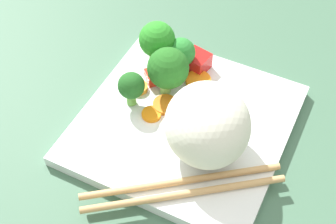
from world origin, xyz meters
TOP-DOWN VIEW (x-y plane):
  - ground_plane at (0.00, 0.00)cm, footprint 110.00×110.00cm
  - square_plate at (0.00, 0.00)cm, footprint 24.30×24.30cm
  - rice_mound at (-2.45, -3.85)cm, footprint 13.18×12.97cm
  - broccoli_floret_0 at (-0.63, 6.70)cm, footprint 3.17×3.17cm
  - broccoli_floret_1 at (6.01, 7.04)cm, footprint 4.43×4.43cm
  - broccoli_floret_2 at (2.94, 3.83)cm, footprint 4.93×4.93cm
  - broccoli_floret_3 at (6.75, 4.17)cm, footprint 3.58×3.58cm
  - carrot_slice_0 at (6.06, 1.29)cm, footprint 4.38×4.38cm
  - carrot_slice_1 at (0.79, 2.98)cm, footprint 3.78×3.78cm
  - carrot_slice_2 at (5.03, -0.45)cm, footprint 3.88×3.88cm
  - carrot_slice_3 at (-1.23, 3.72)cm, footprint 3.30×3.30cm
  - carrot_slice_4 at (1.60, 7.22)cm, footprint 2.86×2.86cm
  - carrot_slice_5 at (0.41, 0.61)cm, footprint 3.54×3.54cm
  - pepper_chunk_0 at (3.67, 6.39)cm, footprint 2.55×2.61cm
  - pepper_chunk_1 at (8.32, 2.65)cm, footprint 3.23×3.27cm
  - chicken_piece_0 at (2.38, -0.50)cm, footprint 2.51×2.03cm
  - chopstick_pair at (-8.28, -4.14)cm, footprint 15.23×18.00cm

SIDE VIEW (x-z plane):
  - ground_plane at x=0.00cm, z-range -2.00..0.00cm
  - square_plate at x=0.00cm, z-range 0.00..1.43cm
  - carrot_slice_3 at x=-1.23cm, z-range 1.43..1.85cm
  - carrot_slice_1 at x=0.79cm, z-range 1.43..1.94cm
  - carrot_slice_4 at x=1.60cm, z-range 1.43..2.03cm
  - carrot_slice_5 at x=0.41cm, z-range 1.43..2.06cm
  - carrot_slice_2 at x=5.03cm, z-range 1.43..2.08cm
  - chopstick_pair at x=-8.28cm, z-range 1.43..2.17cm
  - carrot_slice_0 at x=6.06cm, z-range 1.43..2.18cm
  - chicken_piece_0 at x=2.38cm, z-range 1.43..2.84cm
  - pepper_chunk_0 at x=3.67cm, z-range 1.43..2.90cm
  - pepper_chunk_1 at x=8.32cm, z-range 1.43..3.64cm
  - broccoli_floret_0 at x=-0.63cm, z-range 1.94..6.65cm
  - broccoli_floret_3 at x=6.75cm, z-range 1.98..7.21cm
  - broccoli_floret_2 at x=2.94cm, z-range 2.09..8.71cm
  - rice_mound at x=-2.45cm, z-range 1.43..9.91cm
  - broccoli_floret_1 at x=6.01cm, z-range 2.25..9.24cm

